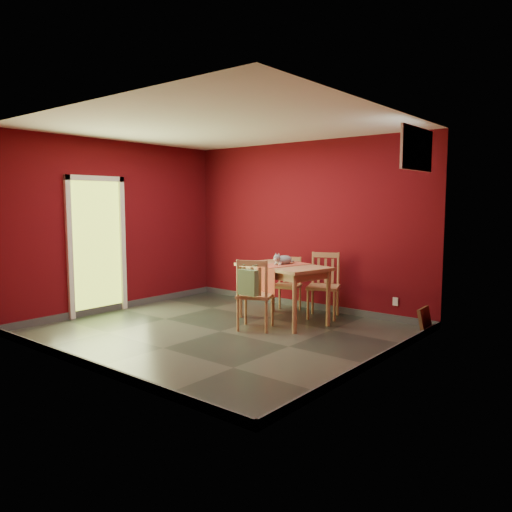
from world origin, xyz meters
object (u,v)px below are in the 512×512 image
Objects in this scene: dining_table at (283,272)px; tote_bag at (248,282)px; chair_far_left at (287,284)px; cat at (284,258)px; chair_near at (255,294)px; picture_frame at (425,321)px; chair_far_right at (324,284)px.

tote_bag is (0.04, -0.83, -0.04)m from dining_table.
cat is (0.34, -0.57, 0.48)m from chair_far_left.
dining_table is at bearing 87.75° from chair_near.
chair_far_left is (-0.36, 0.62, -0.29)m from dining_table.
chair_near reaches higher than tote_bag.
chair_near is (0.34, -1.23, 0.06)m from chair_far_left.
tote_bag is at bearing -74.59° from chair_far_left.
cat is 2.11m from picture_frame.
chair_far_right reaches higher than tote_bag.
cat is (0.00, 0.66, 0.43)m from chair_near.
chair_far_left is at bearing -178.40° from chair_far_right.
chair_far_left is 0.89× the size of chair_near.
cat is (-0.32, -0.59, 0.43)m from chair_far_right.
tote_bag reaches higher than dining_table.
dining_table is 0.74m from chair_far_right.
cat reaches higher than chair_far_right.
cat reaches higher than tote_bag.
picture_frame is (1.87, 0.61, -0.55)m from dining_table.
chair_near is 2.40× the size of tote_bag.
tote_bag is at bearing -73.67° from chair_near.
dining_table is at bearing -59.91° from chair_far_left.
chair_near is at bearing -74.75° from chair_far_left.
tote_bag is (0.40, -1.45, 0.24)m from chair_far_left.
cat is (-0.06, 0.88, 0.24)m from tote_bag.
dining_table is 1.70× the size of chair_far_left.
chair_far_left is at bearing 105.25° from chair_near.
chair_far_left is 0.89× the size of chair_far_right.
chair_far_right reaches higher than dining_table.
tote_bag is at bearing -100.11° from chair_far_right.
dining_table reaches higher than picture_frame.
chair_near reaches higher than dining_table.
chair_far_left is 0.82m from cat.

